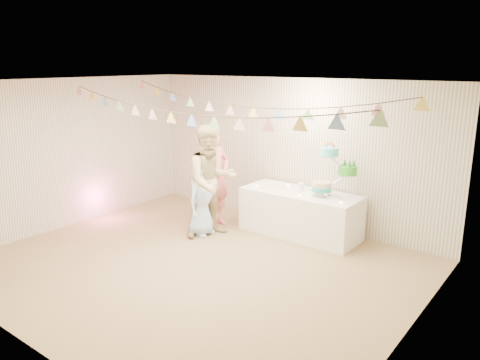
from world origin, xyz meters
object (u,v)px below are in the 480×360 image
Objects in this scene: table at (300,213)px; cake_stand at (333,172)px; person_child at (202,200)px; person_adult_b at (211,181)px; person_adult_a at (215,177)px.

cake_stand reaches higher than table.
cake_stand is at bearing -62.11° from person_child.
table is 2.41× the size of cake_stand.
cake_stand is 0.68× the size of person_child.
table is 1.60m from person_adult_b.
person_adult_a is 0.45m from person_adult_b.
table is 0.96m from cake_stand.
person_adult_b is at bearing -151.01° from cake_stand.
person_adult_b reaches higher than table.
person_child reaches higher than table.
cake_stand is 2.08m from person_adult_a.
person_adult_a is (-1.43, -0.54, 0.52)m from table.
person_adult_b is at bearing -140.02° from person_adult_a.
person_adult_b is 1.53× the size of person_child.
person_adult_a is at bearing -163.51° from cake_stand.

